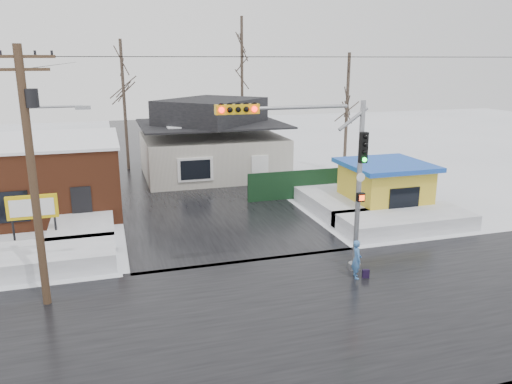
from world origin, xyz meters
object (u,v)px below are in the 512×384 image
object	(u,v)px
kiosk	(385,187)
pedestrian	(357,260)
marquee_sign	(32,209)
utility_pole	(33,164)
traffic_signal	(324,166)

from	to	relation	value
kiosk	pedestrian	xyz separation A→B (m)	(-5.83, -7.75, -0.67)
marquee_sign	kiosk	xyz separation A→B (m)	(18.50, 0.50, -0.46)
utility_pole	marquee_sign	world-z (taller)	utility_pole
traffic_signal	marquee_sign	xyz separation A→B (m)	(-11.43, 6.53, -2.62)
traffic_signal	utility_pole	world-z (taller)	utility_pole
traffic_signal	kiosk	xyz separation A→B (m)	(7.07, 7.03, -3.08)
marquee_sign	kiosk	bearing A→B (deg)	1.55
traffic_signal	pedestrian	distance (m)	4.01
kiosk	utility_pole	bearing A→B (deg)	-159.56
traffic_signal	kiosk	size ratio (longest dim) A/B	1.52
traffic_signal	kiosk	world-z (taller)	traffic_signal
traffic_signal	marquee_sign	distance (m)	13.42
traffic_signal	kiosk	distance (m)	10.43
traffic_signal	pedestrian	size ratio (longest dim) A/B	4.42
utility_pole	marquee_sign	distance (m)	6.87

